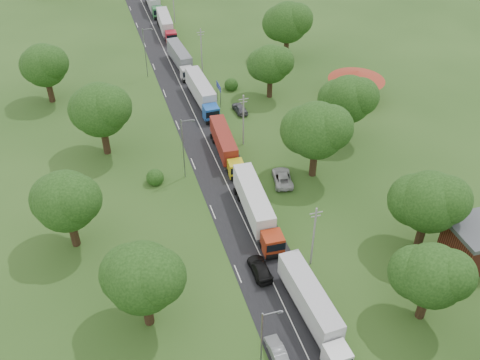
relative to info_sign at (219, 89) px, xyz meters
name	(u,v)px	position (x,y,z in m)	size (l,w,h in m)	color
ground	(251,235)	(-5.20, -35.00, -3.00)	(260.00, 260.00, 0.00)	#254617
road	(212,153)	(-5.20, -15.00, -3.00)	(8.00, 200.00, 0.04)	black
info_sign	(219,89)	(0.00, 0.00, 0.00)	(0.12, 3.10, 4.10)	slate
pole_1	(314,236)	(0.30, -42.00, 1.68)	(1.60, 0.24, 9.00)	gray
pole_2	(243,119)	(0.30, -14.00, 1.68)	(1.60, 0.24, 9.00)	gray
pole_3	(201,50)	(0.30, 14.00, 1.68)	(1.60, 0.24, 9.00)	gray
pole_4	(173,3)	(0.30, 42.00, 1.68)	(1.60, 0.24, 9.00)	gray
lamp_0	(263,343)	(-10.55, -55.00, 2.55)	(2.03, 0.22, 10.00)	slate
lamp_1	(184,146)	(-10.55, -20.00, 2.55)	(2.03, 0.22, 10.00)	slate
lamp_2	(146,50)	(-10.55, 15.00, 2.55)	(2.03, 0.22, 10.00)	slate
tree_2	(431,275)	(8.79, -52.86, 3.59)	(8.00, 8.00, 10.10)	#382616
tree_3	(429,201)	(14.79, -42.84, 4.22)	(8.80, 8.80, 11.07)	#382616
tree_4	(316,130)	(7.79, -24.83, 4.85)	(9.60, 9.60, 12.05)	#382616
tree_5	(348,99)	(16.79, -16.84, 4.22)	(8.80, 8.80, 11.07)	#382616
tree_6	(270,64)	(9.79, 0.14, 3.59)	(8.00, 8.00, 10.10)	#382616
tree_7	(287,22)	(18.79, 15.17, 4.85)	(9.60, 9.60, 12.05)	#382616
tree_10	(142,276)	(-20.21, -44.84, 4.22)	(8.80, 8.80, 11.07)	#382616
tree_11	(66,200)	(-27.21, -29.84, 4.22)	(8.80, 8.80, 11.07)	#382616
tree_12	(100,109)	(-21.21, -9.83, 4.85)	(9.60, 9.60, 12.05)	#382616
tree_13	(44,65)	(-29.21, 10.16, 4.22)	(8.80, 8.80, 11.07)	#382616
house_cream	(356,80)	(24.80, -5.00, 0.64)	(10.08, 10.08, 5.80)	#C1B4A0
truck_0	(313,307)	(-2.94, -49.84, -0.86)	(3.05, 14.60, 4.03)	white
truck_1	(256,206)	(-3.59, -32.16, -0.74)	(3.26, 15.46, 4.27)	#9B2C11
truck_2	(225,145)	(-3.35, -16.20, -1.02)	(2.96, 13.54, 3.74)	gold
truck_3	(202,93)	(-2.86, 1.12, -0.78)	(3.05, 15.16, 4.19)	#1C52AA
truck_4	(181,58)	(-3.45, 17.07, -0.96)	(3.12, 13.97, 3.86)	#B6B6B6
truck_5	(166,25)	(-2.92, 35.91, -0.89)	(3.11, 14.44, 3.99)	maroon
truck_6	(153,1)	(-3.08, 52.19, -0.82)	(2.86, 14.85, 4.11)	#296D37
car_lane_mid	(277,351)	(-8.20, -53.00, -2.33)	(1.43, 4.11, 1.35)	gray
car_lane_rear	(260,269)	(-6.20, -41.62, -2.27)	(2.06, 5.06, 1.47)	black
car_verge_near	(282,178)	(2.80, -25.40, -2.22)	(2.61, 5.65, 1.57)	#B6B6B6
car_verge_far	(240,108)	(2.80, -3.90, -2.25)	(1.78, 4.42, 1.51)	#4C4D53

